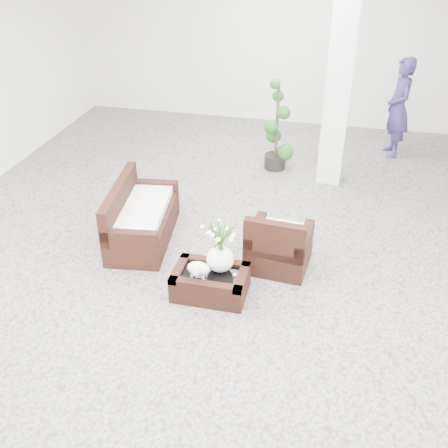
% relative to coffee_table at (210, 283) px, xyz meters
% --- Properties ---
extents(ground, '(11.00, 11.00, 0.00)m').
position_rel_coffee_table_xyz_m(ground, '(0.01, 0.77, -0.16)').
color(ground, gray).
rests_on(ground, ground).
extents(column, '(0.40, 0.40, 3.50)m').
position_rel_coffee_table_xyz_m(column, '(1.21, 3.57, 1.59)').
color(column, white).
rests_on(column, ground).
extents(coffee_table, '(0.90, 0.60, 0.31)m').
position_rel_coffee_table_xyz_m(coffee_table, '(0.00, 0.00, 0.00)').
color(coffee_table, '#34180F').
rests_on(coffee_table, ground).
extents(sheep_figurine, '(0.28, 0.23, 0.21)m').
position_rel_coffee_table_xyz_m(sheep_figurine, '(-0.12, -0.10, 0.26)').
color(sheep_figurine, white).
rests_on(sheep_figurine, coffee_table).
extents(planter_narcissus, '(0.44, 0.44, 0.80)m').
position_rel_coffee_table_xyz_m(planter_narcissus, '(0.10, 0.10, 0.56)').
color(planter_narcissus, white).
rests_on(planter_narcissus, coffee_table).
extents(tealight, '(0.04, 0.04, 0.03)m').
position_rel_coffee_table_xyz_m(tealight, '(0.30, 0.02, 0.17)').
color(tealight, white).
rests_on(tealight, coffee_table).
extents(armchair, '(0.85, 0.82, 0.84)m').
position_rel_coffee_table_xyz_m(armchair, '(0.73, 0.81, 0.26)').
color(armchair, '#34180F').
rests_on(armchair, ground).
extents(loveseat, '(0.96, 1.67, 0.84)m').
position_rel_coffee_table_xyz_m(loveseat, '(-1.25, 1.01, 0.26)').
color(loveseat, '#34180F').
rests_on(loveseat, ground).
extents(topiary, '(0.43, 0.43, 1.62)m').
position_rel_coffee_table_xyz_m(topiary, '(0.23, 3.81, 0.65)').
color(topiary, '#1A4716').
rests_on(topiary, ground).
extents(shopper, '(0.58, 0.76, 1.85)m').
position_rel_coffee_table_xyz_m(shopper, '(2.32, 4.94, 0.77)').
color(shopper, '#322757').
rests_on(shopper, ground).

